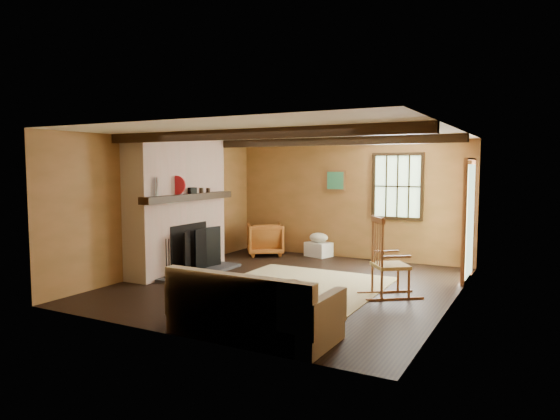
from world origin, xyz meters
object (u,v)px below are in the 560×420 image
Objects in this scene: armchair at (265,239)px; rocking_chair at (388,263)px; fireplace at (179,211)px; sofa at (252,313)px; laundry_basket at (319,249)px.

rocking_chair is at bearing 111.60° from armchair.
fireplace is 3.90m from sofa.
fireplace is 3.18× the size of armchair.
laundry_basket is (-2.20, 2.51, -0.35)m from rocking_chair.
fireplace reaches higher than armchair.
fireplace is 3.87m from rocking_chair.
laundry_basket is (-1.36, 4.92, -0.12)m from sofa.
rocking_chair is 0.62× the size of sofa.
fireplace is 1.26× the size of sofa.
fireplace is 2.03× the size of rocking_chair.
sofa is at bearing 82.85° from armchair.
fireplace reaches higher than laundry_basket.
rocking_chair is (3.82, 0.04, -0.60)m from fireplace.
sofa is 3.81× the size of laundry_basket.
sofa is (2.99, -2.37, -0.83)m from fireplace.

